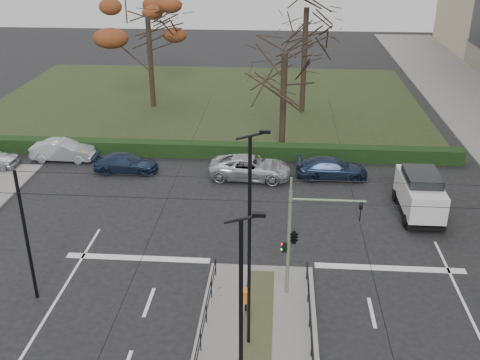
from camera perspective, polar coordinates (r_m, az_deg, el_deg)
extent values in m
plane|color=black|center=(22.68, 1.71, -15.86)|extent=(140.00, 140.00, 0.00)
cube|color=#253118|center=(51.82, -3.33, 8.08)|extent=(38.00, 26.00, 0.10)
cube|color=black|center=(39.13, -5.82, 3.14)|extent=(38.00, 1.00, 1.00)
cylinder|color=black|center=(25.65, -2.49, -8.84)|extent=(0.04, 0.04, 0.90)
cylinder|color=black|center=(25.55, 6.80, -9.16)|extent=(0.04, 0.04, 0.90)
cylinder|color=black|center=(24.74, -20.87, -5.44)|extent=(0.14, 0.14, 6.00)
cylinder|color=black|center=(20.45, 2.03, -2.19)|extent=(20.00, 0.02, 0.02)
cylinder|color=black|center=(22.26, 2.24, 0.12)|extent=(20.00, 0.02, 0.02)
cylinder|color=black|center=(18.39, -9.41, -6.55)|extent=(0.02, 34.00, 0.02)
cylinder|color=black|center=(18.15, 12.82, -7.32)|extent=(0.02, 34.00, 0.02)
cylinder|color=#63755A|center=(23.61, 4.96, -6.43)|extent=(0.15, 0.15, 4.89)
cylinder|color=#63755A|center=(22.70, 8.95, -2.04)|extent=(3.01, 0.09, 0.09)
imported|color=black|center=(23.07, 12.13, -3.17)|extent=(0.15, 0.17, 0.85)
imported|color=black|center=(23.42, 5.51, -5.65)|extent=(0.47, 1.88, 0.75)
cube|color=black|center=(23.70, 4.54, -6.81)|extent=(0.21, 0.15, 0.47)
sphere|color=#FF0C0C|center=(23.63, 4.32, -6.51)|extent=(0.10, 0.10, 0.10)
sphere|color=#0CE533|center=(23.76, 4.30, -7.03)|extent=(0.10, 0.10, 0.10)
cylinder|color=black|center=(23.65, 0.60, -12.66)|extent=(0.08, 0.08, 0.51)
cylinder|color=orange|center=(23.35, 0.60, -11.67)|extent=(0.41, 0.41, 0.56)
cylinder|color=black|center=(16.23, 0.10, -16.31)|extent=(0.12, 0.12, 7.87)
cube|color=black|center=(13.89, 1.94, -3.54)|extent=(0.34, 0.14, 0.10)
cylinder|color=black|center=(19.86, 0.95, -6.92)|extent=(0.13, 0.13, 8.38)
cube|color=black|center=(17.96, 2.55, 4.93)|extent=(0.37, 0.15, 0.10)
imported|color=#B0B2B8|center=(40.02, -17.53, 2.89)|extent=(4.28, 1.51, 1.41)
imported|color=#1B2840|center=(37.10, -11.51, 1.69)|extent=(4.19, 1.79, 1.20)
imported|color=#B0B2B8|center=(35.40, 1.08, 1.28)|extent=(5.30, 2.70, 1.44)
cube|color=silver|center=(32.33, 17.79, -1.30)|extent=(1.94, 4.59, 1.49)
cube|color=black|center=(31.97, 18.00, 0.14)|extent=(1.78, 2.53, 0.69)
cube|color=black|center=(32.74, 17.58, -2.79)|extent=(1.97, 4.69, 0.18)
cylinder|color=black|center=(31.67, 19.85, -4.03)|extent=(0.22, 0.66, 0.66)
cylinder|color=black|center=(31.19, 16.43, -3.98)|extent=(0.22, 0.66, 0.66)
cylinder|color=black|center=(34.28, 18.64, -1.62)|extent=(0.22, 0.66, 0.66)
cylinder|color=black|center=(33.84, 15.48, -1.54)|extent=(0.22, 0.66, 0.66)
cylinder|color=black|center=(49.57, -9.07, 11.73)|extent=(0.44, 0.44, 7.72)
ellipsoid|color=#542613|center=(48.88, -9.38, 16.14)|extent=(9.14, 9.14, 4.85)
cylinder|color=black|center=(47.62, 6.53, 11.89)|extent=(0.44, 0.44, 8.59)
cylinder|color=black|center=(39.36, 4.41, 7.92)|extent=(0.44, 0.44, 6.78)
imported|color=#1B2840|center=(35.91, 9.31, 1.18)|extent=(4.56, 2.02, 1.30)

